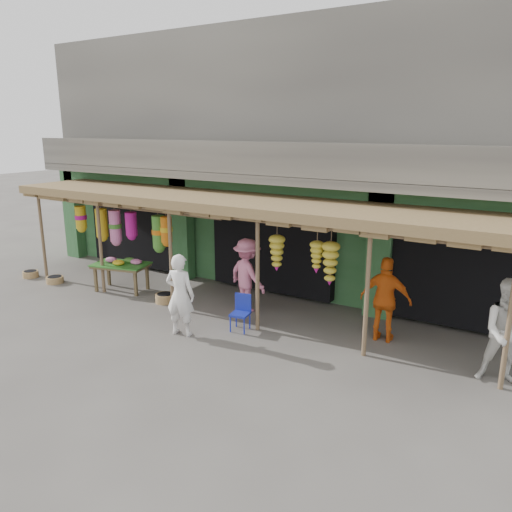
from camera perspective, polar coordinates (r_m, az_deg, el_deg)
The scene contains 12 objects.
ground at distance 12.07m, azimuth -3.40°, elevation -7.08°, with size 80.00×80.00×0.00m, color #514C47.
building at distance 15.49m, azimuth 6.99°, elevation 10.48°, with size 16.40×6.80×7.00m.
awning at distance 12.11m, azimuth -1.96°, elevation 5.67°, with size 14.00×2.70×2.79m.
flower_table at distance 14.31m, azimuth -15.09°, elevation -1.01°, with size 1.68×1.23×0.91m.
blue_chair at distance 11.26m, azimuth -1.69°, elevation -6.21°, with size 0.46×0.46×0.82m.
basket_left at distance 16.67m, azimuth -24.36°, elevation -1.90°, with size 0.46×0.46×0.19m, color #946943.
basket_mid at distance 15.78m, azimuth -22.00°, elevation -2.53°, with size 0.49×0.49×0.19m, color #A17548.
basket_right at distance 13.26m, azimuth -10.37°, elevation -4.76°, with size 0.50×0.50×0.23m, color #9D7A49.
person_front at distance 10.96m, azimuth -8.67°, elevation -4.42°, with size 0.67×0.44×1.83m, color white.
person_right at distance 9.86m, azimuth 26.92°, elevation -7.79°, with size 0.94×0.73×1.93m, color silver.
person_vendor at distance 10.87m, azimuth 14.60°, elevation -4.86°, with size 1.08×0.45×1.84m, color #DA5C14.
person_shopper at distance 12.25m, azimuth -0.99°, elevation -2.20°, with size 1.18×0.68×1.83m, color pink.
Camera 1 is at (6.50, -9.15, 4.46)m, focal length 35.00 mm.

